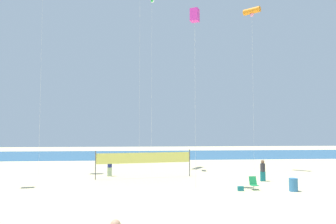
% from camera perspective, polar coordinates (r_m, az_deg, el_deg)
% --- Properties ---
extents(ground_plane, '(120.00, 120.00, 0.00)m').
position_cam_1_polar(ground_plane, '(18.79, -3.13, -16.04)').
color(ground_plane, beige).
extents(ocean_band, '(120.00, 20.00, 0.01)m').
position_cam_1_polar(ocean_band, '(53.41, -4.19, -7.72)').
color(ocean_band, '#28608C').
rests_on(ocean_band, ground).
extents(beachgoer_navy_shirt, '(0.40, 0.40, 1.75)m').
position_cam_1_polar(beachgoer_navy_shirt, '(29.12, -10.53, -9.56)').
color(beachgoer_navy_shirt, '#99B28C').
rests_on(beachgoer_navy_shirt, ground).
extents(beachgoer_charcoal_shirt, '(0.39, 0.39, 1.71)m').
position_cam_1_polar(beachgoer_charcoal_shirt, '(27.04, 16.81, -10.01)').
color(beachgoer_charcoal_shirt, '#19727A').
rests_on(beachgoer_charcoal_shirt, ground).
extents(folding_beach_chair, '(0.52, 0.65, 0.89)m').
position_cam_1_polar(folding_beach_chair, '(23.25, 15.25, -12.28)').
color(folding_beach_chair, '#1E8C4C').
rests_on(folding_beach_chair, ground).
extents(trash_barrel, '(0.59, 0.59, 0.88)m').
position_cam_1_polar(trash_barrel, '(23.45, 21.79, -12.15)').
color(trash_barrel, teal).
rests_on(trash_barrel, ground).
extents(volleyball_net, '(8.23, 1.47, 2.40)m').
position_cam_1_polar(volleyball_net, '(27.65, -4.32, -8.48)').
color(volleyball_net, '#4C4C51').
rests_on(volleyball_net, ground).
extents(beach_handbag, '(0.40, 0.20, 0.32)m').
position_cam_1_polar(beach_handbag, '(22.57, 13.04, -13.38)').
color(beach_handbag, '#19727A').
rests_on(beach_handbag, ground).
extents(kite_magenta_box, '(0.79, 0.79, 13.05)m').
position_cam_1_polar(kite_magenta_box, '(24.22, 4.87, 17.01)').
color(kite_magenta_box, silver).
rests_on(kite_magenta_box, ground).
extents(kite_orange_tube, '(1.70, 1.65, 16.85)m').
position_cam_1_polar(kite_orange_tube, '(35.42, 14.96, 17.22)').
color(kite_orange_tube, silver).
rests_on(kite_orange_tube, ground).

